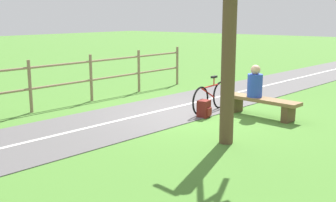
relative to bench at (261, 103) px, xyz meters
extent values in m
plane|color=#477A2D|center=(1.40, 0.71, -0.32)|extent=(80.00, 80.00, 0.00)
cube|color=#565454|center=(2.50, 4.71, -0.31)|extent=(5.53, 36.08, 0.02)
cube|color=silver|center=(2.50, 4.71, -0.30)|extent=(2.78, 31.90, 0.00)
cube|color=brown|center=(0.00, 0.00, 0.09)|extent=(1.92, 0.61, 0.08)
cube|color=brown|center=(-0.70, 0.07, -0.13)|extent=(0.20, 0.39, 0.37)
cube|color=brown|center=(0.70, -0.07, -0.13)|extent=(0.20, 0.39, 0.37)
cylinder|color=#2847B7|center=(0.19, -0.02, 0.40)|extent=(0.39, 0.39, 0.54)
sphere|color=tan|center=(0.19, -0.02, 0.78)|extent=(0.23, 0.23, 0.23)
torus|color=black|center=(1.18, 0.79, 0.03)|extent=(0.07, 0.70, 0.70)
torus|color=black|center=(1.22, -0.16, 0.03)|extent=(0.07, 0.70, 0.70)
cylinder|color=red|center=(1.20, 0.31, 0.33)|extent=(0.07, 0.81, 0.04)
cylinder|color=red|center=(1.20, 0.46, 0.18)|extent=(0.06, 0.59, 0.33)
cylinder|color=red|center=(1.21, 0.17, 0.43)|extent=(0.03, 0.03, 0.20)
cube|color=black|center=(1.21, 0.17, 0.54)|extent=(0.09, 0.20, 0.05)
cube|color=maroon|center=(1.02, 0.89, -0.11)|extent=(0.28, 0.32, 0.40)
cube|color=maroon|center=(0.88, 0.87, -0.17)|extent=(0.07, 0.20, 0.18)
cylinder|color=#847051|center=(4.37, -2.48, 0.33)|extent=(0.08, 0.08, 1.30)
cylinder|color=#847051|center=(4.45, -0.61, 0.33)|extent=(0.08, 0.08, 1.30)
cylinder|color=#847051|center=(4.53, 1.26, 0.33)|extent=(0.08, 0.08, 1.30)
cylinder|color=#847051|center=(4.61, 3.13, 0.33)|extent=(0.08, 0.08, 1.30)
cylinder|color=brown|center=(-0.41, 2.28, 1.16)|extent=(0.26, 0.26, 2.95)
camera|label=1|loc=(-4.14, 8.71, 2.02)|focal=43.69mm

